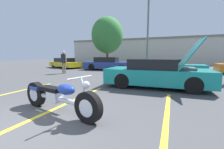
% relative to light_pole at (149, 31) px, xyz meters
% --- Properties ---
extents(ground_plane, '(80.00, 80.00, 0.00)m').
position_rel_light_pole_xyz_m(ground_plane, '(-0.46, -13.87, -3.84)').
color(ground_plane, '#474749').
extents(parking_stripe_foreground, '(0.12, 4.71, 0.01)m').
position_rel_light_pole_xyz_m(parking_stripe_foreground, '(-3.37, -12.06, -3.83)').
color(parking_stripe_foreground, yellow).
rests_on(parking_stripe_foreground, ground).
extents(parking_stripe_middle, '(0.12, 4.71, 0.01)m').
position_rel_light_pole_xyz_m(parking_stripe_middle, '(-0.56, -12.06, -3.83)').
color(parking_stripe_middle, yellow).
rests_on(parking_stripe_middle, ground).
extents(parking_stripe_back, '(0.12, 4.71, 0.01)m').
position_rel_light_pole_xyz_m(parking_stripe_back, '(2.25, -12.06, -3.83)').
color(parking_stripe_back, yellow).
rests_on(parking_stripe_back, ground).
extents(far_building, '(32.00, 4.20, 4.40)m').
position_rel_light_pole_xyz_m(far_building, '(-0.46, 12.45, -1.50)').
color(far_building, beige).
rests_on(far_building, ground).
extents(light_pole, '(1.21, 0.28, 6.92)m').
position_rel_light_pole_xyz_m(light_pole, '(0.00, 0.00, 0.00)').
color(light_pole, slate).
rests_on(light_pole, ground).
extents(tree_background, '(4.17, 4.17, 6.50)m').
position_rel_light_pole_xyz_m(tree_background, '(-5.92, 3.25, 0.26)').
color(tree_background, brown).
rests_on(tree_background, ground).
extents(motorcycle, '(2.64, 0.88, 0.98)m').
position_rel_light_pole_xyz_m(motorcycle, '(-0.26, -12.61, -3.43)').
color(motorcycle, black).
rests_on(motorcycle, ground).
extents(show_car_hood_open, '(4.48, 1.99, 2.11)m').
position_rel_light_pole_xyz_m(show_car_hood_open, '(1.70, -8.52, -3.21)').
color(show_car_hood_open, teal).
rests_on(show_car_hood_open, ground).
extents(parked_car_left_row, '(5.07, 3.40, 1.14)m').
position_rel_light_pole_xyz_m(parked_car_left_row, '(-9.25, -1.37, -3.29)').
color(parked_car_left_row, yellow).
rests_on(parked_car_left_row, ground).
extents(parked_car_mid_right_row, '(4.83, 2.00, 1.14)m').
position_rel_light_pole_xyz_m(parked_car_mid_right_row, '(2.12, -3.19, -3.28)').
color(parked_car_mid_right_row, teal).
rests_on(parked_car_mid_right_row, ground).
extents(parked_car_mid_left_row, '(4.92, 2.43, 1.26)m').
position_rel_light_pole_xyz_m(parked_car_mid_left_row, '(-3.62, -1.77, -3.24)').
color(parked_car_mid_left_row, navy).
rests_on(parked_car_mid_left_row, ground).
extents(spectator_by_show_car, '(0.52, 0.23, 1.77)m').
position_rel_light_pole_xyz_m(spectator_by_show_car, '(-5.66, -5.88, -2.78)').
color(spectator_by_show_car, gray).
rests_on(spectator_by_show_car, ground).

